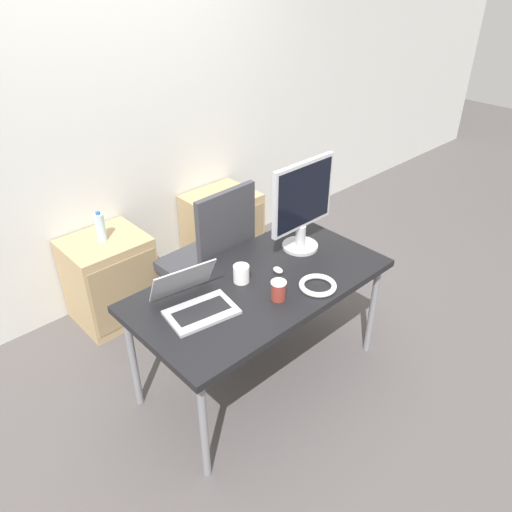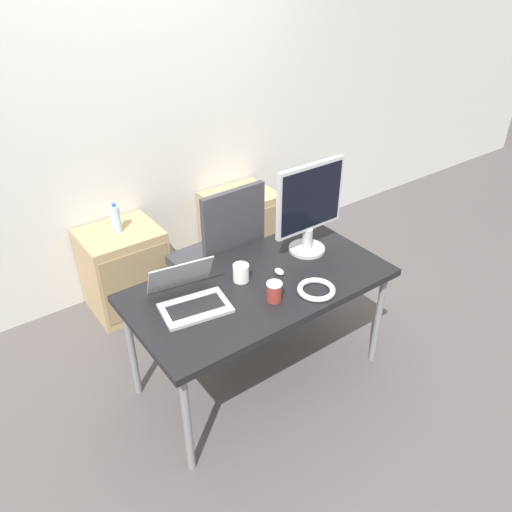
{
  "view_description": "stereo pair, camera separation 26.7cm",
  "coord_description": "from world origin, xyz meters",
  "px_view_note": "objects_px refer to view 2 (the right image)",
  "views": [
    {
      "loc": [
        -1.54,
        -1.62,
        2.28
      ],
      "look_at": [
        0.0,
        0.04,
        0.85
      ],
      "focal_mm": 35.0,
      "sensor_mm": 36.0,
      "label": 1
    },
    {
      "loc": [
        -1.34,
        -1.79,
        2.28
      ],
      "look_at": [
        0.0,
        0.04,
        0.85
      ],
      "focal_mm": 35.0,
      "sensor_mm": 36.0,
      "label": 2
    }
  ],
  "objects_px": {
    "office_chair": "(219,271)",
    "coffee_cup_white": "(241,273)",
    "laptop_center": "(190,297)",
    "monitor": "(309,207)",
    "cable_coil": "(316,290)",
    "cabinet_left": "(125,270)",
    "coffee_cup_brown": "(274,292)",
    "mouse": "(279,271)",
    "cabinet_right": "(241,229)",
    "water_bottle": "(116,219)"
  },
  "relations": [
    {
      "from": "office_chair",
      "to": "cabinet_right",
      "type": "xyz_separation_m",
      "value": [
        0.54,
        0.52,
        -0.08
      ]
    },
    {
      "from": "mouse",
      "to": "cable_coil",
      "type": "bearing_deg",
      "value": -77.87
    },
    {
      "from": "office_chair",
      "to": "water_bottle",
      "type": "xyz_separation_m",
      "value": [
        -0.47,
        0.52,
        0.32
      ]
    },
    {
      "from": "water_bottle",
      "to": "mouse",
      "type": "bearing_deg",
      "value": -66.82
    },
    {
      "from": "cabinet_right",
      "to": "mouse",
      "type": "distance_m",
      "value": 1.31
    },
    {
      "from": "cabinet_left",
      "to": "coffee_cup_brown",
      "type": "distance_m",
      "value": 1.42
    },
    {
      "from": "cabinet_left",
      "to": "cabinet_right",
      "type": "distance_m",
      "value": 1.0
    },
    {
      "from": "water_bottle",
      "to": "coffee_cup_brown",
      "type": "height_order",
      "value": "water_bottle"
    },
    {
      "from": "mouse",
      "to": "coffee_cup_brown",
      "type": "xyz_separation_m",
      "value": [
        -0.17,
        -0.18,
        0.04
      ]
    },
    {
      "from": "monitor",
      "to": "coffee_cup_white",
      "type": "xyz_separation_m",
      "value": [
        -0.5,
        -0.03,
        -0.24
      ]
    },
    {
      "from": "cable_coil",
      "to": "coffee_cup_white",
      "type": "bearing_deg",
      "value": 128.8
    },
    {
      "from": "monitor",
      "to": "coffee_cup_white",
      "type": "bearing_deg",
      "value": -177.12
    },
    {
      "from": "office_chair",
      "to": "monitor",
      "type": "xyz_separation_m",
      "value": [
        0.31,
        -0.51,
        0.6
      ]
    },
    {
      "from": "office_chair",
      "to": "cabinet_left",
      "type": "distance_m",
      "value": 0.7
    },
    {
      "from": "office_chair",
      "to": "laptop_center",
      "type": "height_order",
      "value": "office_chair"
    },
    {
      "from": "monitor",
      "to": "coffee_cup_white",
      "type": "relative_size",
      "value": 5.56
    },
    {
      "from": "cabinet_right",
      "to": "coffee_cup_white",
      "type": "relative_size",
      "value": 6.23
    },
    {
      "from": "water_bottle",
      "to": "cable_coil",
      "type": "height_order",
      "value": "water_bottle"
    },
    {
      "from": "office_chair",
      "to": "water_bottle",
      "type": "bearing_deg",
      "value": 131.72
    },
    {
      "from": "monitor",
      "to": "cabinet_right",
      "type": "bearing_deg",
      "value": 77.73
    },
    {
      "from": "office_chair",
      "to": "coffee_cup_white",
      "type": "bearing_deg",
      "value": -109.06
    },
    {
      "from": "water_bottle",
      "to": "laptop_center",
      "type": "bearing_deg",
      "value": -92.67
    },
    {
      "from": "coffee_cup_white",
      "to": "coffee_cup_brown",
      "type": "distance_m",
      "value": 0.25
    },
    {
      "from": "coffee_cup_brown",
      "to": "cable_coil",
      "type": "xyz_separation_m",
      "value": [
        0.23,
        -0.08,
        -0.04
      ]
    },
    {
      "from": "coffee_cup_brown",
      "to": "cable_coil",
      "type": "bearing_deg",
      "value": -18.45
    },
    {
      "from": "water_bottle",
      "to": "cable_coil",
      "type": "relative_size",
      "value": 1.02
    },
    {
      "from": "laptop_center",
      "to": "cable_coil",
      "type": "distance_m",
      "value": 0.67
    },
    {
      "from": "mouse",
      "to": "water_bottle",
      "type": "bearing_deg",
      "value": 113.18
    },
    {
      "from": "laptop_center",
      "to": "coffee_cup_white",
      "type": "bearing_deg",
      "value": 3.73
    },
    {
      "from": "monitor",
      "to": "cable_coil",
      "type": "height_order",
      "value": "monitor"
    },
    {
      "from": "water_bottle",
      "to": "laptop_center",
      "type": "distance_m",
      "value": 1.09
    },
    {
      "from": "cabinet_right",
      "to": "cable_coil",
      "type": "xyz_separation_m",
      "value": [
        -0.46,
        -1.39,
        0.41
      ]
    },
    {
      "from": "cabinet_left",
      "to": "water_bottle",
      "type": "xyz_separation_m",
      "value": [
        0.0,
        0.0,
        0.41
      ]
    },
    {
      "from": "cabinet_right",
      "to": "mouse",
      "type": "bearing_deg",
      "value": -114.52
    },
    {
      "from": "water_bottle",
      "to": "mouse",
      "type": "distance_m",
      "value": 1.24
    },
    {
      "from": "cable_coil",
      "to": "cabinet_left",
      "type": "bearing_deg",
      "value": 111.32
    },
    {
      "from": "coffee_cup_brown",
      "to": "cabinet_right",
      "type": "bearing_deg",
      "value": 62.24
    },
    {
      "from": "office_chair",
      "to": "cabinet_left",
      "type": "bearing_deg",
      "value": 131.84
    },
    {
      "from": "cabinet_left",
      "to": "coffee_cup_brown",
      "type": "xyz_separation_m",
      "value": [
        0.32,
        -1.31,
        0.45
      ]
    },
    {
      "from": "cabinet_left",
      "to": "water_bottle",
      "type": "relative_size",
      "value": 2.99
    },
    {
      "from": "water_bottle",
      "to": "coffee_cup_brown",
      "type": "relative_size",
      "value": 1.93
    },
    {
      "from": "laptop_center",
      "to": "coffee_cup_white",
      "type": "xyz_separation_m",
      "value": [
        0.33,
        0.02,
        0.0
      ]
    },
    {
      "from": "cabinet_left",
      "to": "mouse",
      "type": "distance_m",
      "value": 1.3
    },
    {
      "from": "cabinet_left",
      "to": "cabinet_right",
      "type": "relative_size",
      "value": 1.0
    },
    {
      "from": "cabinet_left",
      "to": "cable_coil",
      "type": "distance_m",
      "value": 1.54
    },
    {
      "from": "mouse",
      "to": "office_chair",
      "type": "bearing_deg",
      "value": 91.93
    },
    {
      "from": "mouse",
      "to": "coffee_cup_white",
      "type": "relative_size",
      "value": 0.66
    },
    {
      "from": "mouse",
      "to": "coffee_cup_white",
      "type": "xyz_separation_m",
      "value": [
        -0.21,
        0.07,
        0.03
      ]
    },
    {
      "from": "laptop_center",
      "to": "coffee_cup_white",
      "type": "relative_size",
      "value": 3.84
    },
    {
      "from": "laptop_center",
      "to": "cable_coil",
      "type": "bearing_deg",
      "value": -27.14
    }
  ]
}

